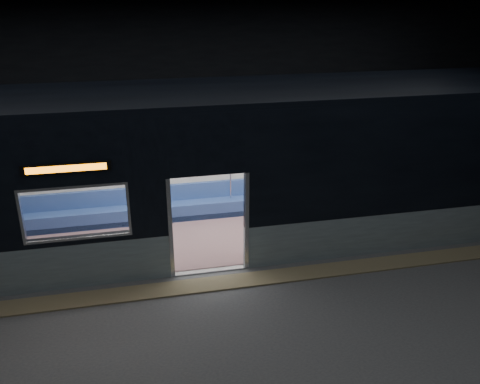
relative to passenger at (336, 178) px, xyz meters
name	(u,v)px	position (x,y,z in m)	size (l,w,h in m)	color
station_floor	(220,301)	(-3.67, -3.55, -0.80)	(24.00, 14.00, 0.01)	#47494C
station_envelope	(216,99)	(-3.67, -3.55, 2.87)	(24.00, 14.00, 5.00)	black
tactile_strip	(214,284)	(-3.67, -3.00, -0.78)	(22.80, 0.50, 0.03)	#8C7F59
metro_car	(197,160)	(-3.67, -1.00, 1.05)	(18.00, 3.04, 3.35)	#8FA4AA
passenger	(336,178)	(0.00, 0.00, 0.00)	(0.41, 0.70, 1.37)	black
handbag	(341,185)	(0.04, -0.22, -0.12)	(0.28, 0.24, 0.14)	black
transit_map	(291,150)	(-1.13, 0.31, 0.70)	(1.07, 0.03, 0.70)	white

